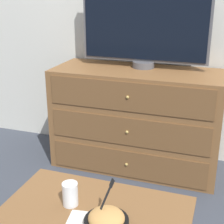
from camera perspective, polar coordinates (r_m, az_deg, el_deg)
The scene contains 8 objects.
ground_plane at distance 3.25m, azimuth 6.91°, elevation -6.36°, with size 12.00×12.00×0.00m, color #383D47.
wall_back at distance 2.94m, azimuth 8.13°, elevation 17.14°, with size 12.00×0.05×2.60m.
dresser at distance 2.84m, azimuth 4.07°, elevation -1.23°, with size 1.35×0.56×0.83m.
tv at distance 2.75m, azimuth 5.48°, elevation 14.51°, with size 1.01×0.17×0.68m.
coffee_table at distance 1.69m, azimuth -2.59°, elevation -18.10°, with size 0.86×0.48×0.49m.
takeout_bowl at distance 1.53m, azimuth -0.93°, elevation -17.45°, with size 0.19×0.19×0.20m.
drink_cup at distance 1.65m, azimuth -6.95°, elevation -13.59°, with size 0.07×0.07×0.11m.
napkin at distance 1.57m, azimuth -4.77°, elevation -17.74°, with size 0.16×0.16×0.00m.
Camera 1 is at (0.56, -2.85, 1.46)m, focal length 55.00 mm.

